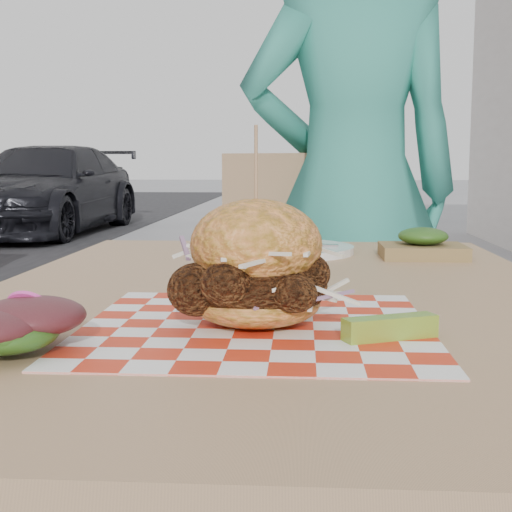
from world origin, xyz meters
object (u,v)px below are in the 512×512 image
object	(u,v)px
patio_table	(275,345)
diner	(353,189)
car_dark	(46,189)
sandwich	(256,271)
patio_chair	(300,294)

from	to	relation	value
patio_table	diner	bearing A→B (deg)	80.30
car_dark	patio_table	bearing A→B (deg)	-65.62
car_dark	sandwich	bearing A→B (deg)	-66.23
diner	patio_table	distance (m)	1.05
sandwich	car_dark	bearing A→B (deg)	111.39
patio_chair	sandwich	xyz separation A→B (m)	(-0.04, -1.26, 0.26)
diner	sandwich	size ratio (longest dim) A/B	8.22
car_dark	sandwich	world-z (taller)	car_dark
patio_table	sandwich	distance (m)	0.27
diner	patio_table	size ratio (longest dim) A/B	1.42
patio_chair	sandwich	size ratio (longest dim) A/B	4.59
patio_table	patio_chair	xyz separation A→B (m)	(0.03, 1.03, -0.12)
diner	car_dark	bearing A→B (deg)	-71.13
diner	patio_chair	xyz separation A→B (m)	(-0.14, 0.01, -0.30)
patio_table	car_dark	bearing A→B (deg)	111.99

